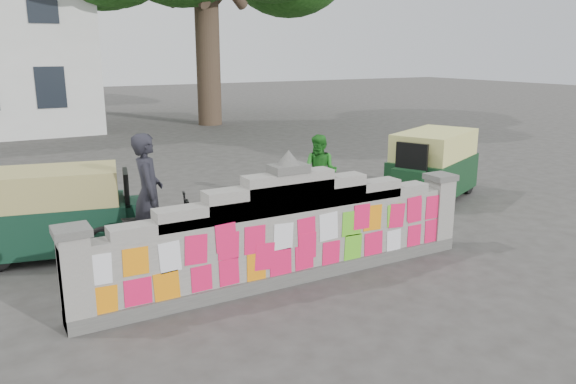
% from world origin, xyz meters
% --- Properties ---
extents(ground, '(100.00, 100.00, 0.00)m').
position_xyz_m(ground, '(0.00, 0.00, 0.00)').
color(ground, '#383533').
rests_on(ground, ground).
extents(parapet_wall, '(6.48, 0.44, 2.01)m').
position_xyz_m(parapet_wall, '(-0.00, -0.01, 0.75)').
color(parapet_wall, '#4C4C49').
rests_on(parapet_wall, ground).
extents(cyclist_bike, '(2.26, 1.23, 1.13)m').
position_xyz_m(cyclist_bike, '(-1.60, 1.66, 0.56)').
color(cyclist_bike, black).
rests_on(cyclist_bike, ground).
extents(cyclist_rider, '(0.61, 0.78, 1.91)m').
position_xyz_m(cyclist_rider, '(-1.60, 1.66, 0.96)').
color(cyclist_rider, black).
rests_on(cyclist_rider, ground).
extents(pedestrian, '(0.97, 1.00, 1.63)m').
position_xyz_m(pedestrian, '(2.64, 3.21, 0.81)').
color(pedestrian, '#237D22').
rests_on(pedestrian, ground).
extents(rickshaw_left, '(2.76, 1.70, 1.48)m').
position_xyz_m(rickshaw_left, '(-2.80, 2.92, 0.77)').
color(rickshaw_left, '#103122').
rests_on(rickshaw_left, ground).
extents(rickshaw_right, '(2.93, 2.22, 1.58)m').
position_xyz_m(rickshaw_right, '(5.33, 2.58, 0.82)').
color(rickshaw_right, '#11341A').
rests_on(rickshaw_right, ground).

